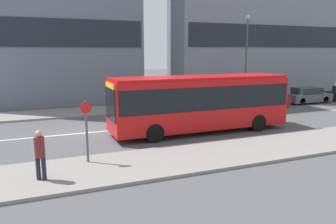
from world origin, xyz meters
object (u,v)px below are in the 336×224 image
object	(u,v)px
parked_car_1	(307,96)
bus_stop_sign	(87,126)
parked_car_0	(261,99)
street_lamp	(246,50)
pedestrian_near_stop	(40,152)
city_bus	(200,100)

from	to	relation	value
parked_car_1	bus_stop_sign	world-z (taller)	bus_stop_sign
parked_car_0	bus_stop_sign	world-z (taller)	bus_stop_sign
street_lamp	pedestrian_near_stop	bearing A→B (deg)	-144.61
city_bus	bus_stop_sign	size ratio (longest dim) A/B	4.08
parked_car_0	parked_car_1	world-z (taller)	parked_car_0
pedestrian_near_stop	street_lamp	distance (m)	20.61
pedestrian_near_stop	street_lamp	world-z (taller)	street_lamp
parked_car_0	pedestrian_near_stop	world-z (taller)	pedestrian_near_stop
city_bus	street_lamp	bearing A→B (deg)	38.50
city_bus	parked_car_1	bearing A→B (deg)	19.46
bus_stop_sign	street_lamp	size ratio (longest dim) A/B	0.34
parked_car_0	bus_stop_sign	distance (m)	17.37
city_bus	parked_car_1	world-z (taller)	city_bus
city_bus	parked_car_0	world-z (taller)	city_bus
parked_car_0	pedestrian_near_stop	size ratio (longest dim) A/B	2.53
parked_car_0	street_lamp	bearing A→B (deg)	97.67
parked_car_0	parked_car_1	xyz separation A→B (m)	(5.21, 0.35, -0.03)
city_bus	pedestrian_near_stop	xyz separation A→B (m)	(-8.44, -4.49, -0.68)
pedestrian_near_stop	bus_stop_sign	distance (m)	2.21
city_bus	bus_stop_sign	distance (m)	7.43
parked_car_1	pedestrian_near_stop	size ratio (longest dim) A/B	2.41
bus_stop_sign	parked_car_0	bearing A→B (deg)	29.75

